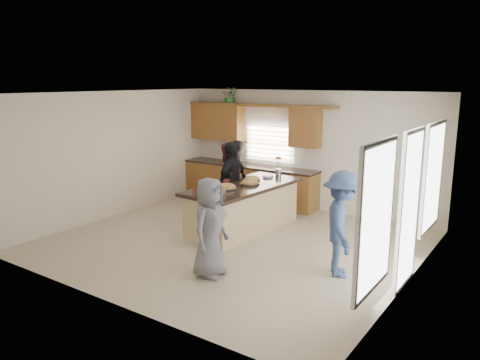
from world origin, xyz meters
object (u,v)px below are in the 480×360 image
Objects in this scene: island at (243,209)px; woman_left_back at (236,172)px; salad_bowl at (210,190)px; woman_left_mid at (228,182)px; woman_left_front at (232,183)px; woman_right_front at (210,227)px; woman_right_back at (342,224)px.

woman_left_back is at bearing 132.99° from island.
woman_left_mid is at bearing 112.30° from salad_bowl.
woman_left_front reaches higher than woman_right_front.
salad_bowl is 0.24× the size of woman_right_front.
woman_left_front is at bearing 39.55° from woman_right_back.
salad_bowl is at bearing 13.79° from woman_left_front.
salad_bowl is 3.02m from woman_left_back.
salad_bowl reaches higher than island.
woman_left_mid is 0.99× the size of woman_left_front.
woman_right_front is (0.85, -2.20, 0.34)m from island.
woman_left_front is at bearing 22.85° from woman_left_back.
woman_left_back is (-1.31, 2.71, -0.24)m from salad_bowl.
woman_right_back reaches higher than island.
woman_left_mid reaches higher than island.
woman_left_mid is at bearing 157.63° from island.
salad_bowl is (-0.08, -0.99, 0.57)m from island.
woman_right_front is at bearing 20.36° from woman_left_back.
woman_right_back reaches higher than woman_left_back.
woman_right_back is (3.02, -1.28, -0.04)m from woman_left_front.
woman_left_mid is 2.90m from woman_right_front.
woman_right_front is (-1.69, -1.18, -0.05)m from woman_right_back.
island is 1.57× the size of woman_left_front.
woman_left_mid is (-0.53, 1.30, -0.15)m from salad_bowl.
woman_right_front is at bearing -52.14° from salad_bowl.
woman_left_mid is at bearing 22.52° from woman_right_front.
salad_bowl is at bearing 16.32° from woman_left_back.
island is 0.80m from woman_left_mid.
salad_bowl is 1.33m from woman_left_front.
woman_right_back reaches higher than salad_bowl.
island is 2.76m from woman_right_back.
woman_left_front is at bearing 20.44° from woman_right_front.
salad_bowl is 0.22× the size of woman_left_mid.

